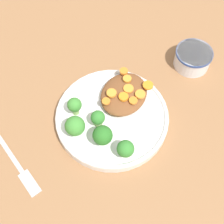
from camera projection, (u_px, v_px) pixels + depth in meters
name	position (u px, v px, depth m)	size (l,w,h in m)	color
ground_plane	(112.00, 120.00, 0.74)	(4.00, 4.00, 0.00)	#8C603D
plate	(112.00, 117.00, 0.73)	(0.26, 0.26, 0.03)	silver
dip_bowl	(193.00, 58.00, 0.80)	(0.09, 0.09, 0.05)	silver
stew_mound	(125.00, 95.00, 0.74)	(0.13, 0.10, 0.03)	brown
broccoli_floret_0	(103.00, 136.00, 0.66)	(0.04, 0.04, 0.06)	#7FA85B
broccoli_floret_1	(75.00, 126.00, 0.67)	(0.04, 0.04, 0.06)	#7FA85B
broccoli_floret_2	(98.00, 118.00, 0.69)	(0.03, 0.03, 0.04)	#759E51
broccoli_floret_3	(75.00, 105.00, 0.70)	(0.03, 0.03, 0.05)	#7FA85B
broccoli_floret_4	(125.00, 149.00, 0.65)	(0.04, 0.04, 0.05)	#7FA85B
carrot_slice_0	(133.00, 101.00, 0.71)	(0.02, 0.02, 0.00)	orange
carrot_slice_1	(112.00, 93.00, 0.72)	(0.02, 0.02, 0.01)	orange
carrot_slice_2	(124.00, 97.00, 0.71)	(0.02, 0.02, 0.01)	orange
carrot_slice_3	(124.00, 71.00, 0.75)	(0.02, 0.02, 0.01)	orange
carrot_slice_4	(128.00, 89.00, 0.72)	(0.02, 0.02, 0.00)	orange
carrot_slice_5	(140.00, 94.00, 0.72)	(0.02, 0.02, 0.00)	orange
carrot_slice_6	(148.00, 85.00, 0.73)	(0.02, 0.02, 0.01)	orange
carrot_slice_7	(127.00, 79.00, 0.74)	(0.02, 0.02, 0.01)	orange
carrot_slice_8	(106.00, 101.00, 0.71)	(0.02, 0.02, 0.00)	orange
fork	(18.00, 166.00, 0.68)	(0.09, 0.19, 0.01)	#B4B4B4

